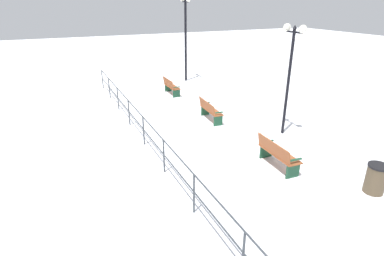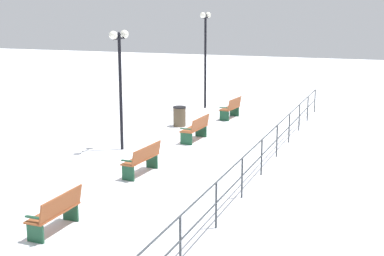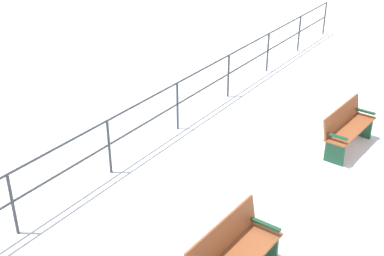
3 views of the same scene
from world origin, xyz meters
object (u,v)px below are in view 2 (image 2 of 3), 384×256
Objects in this scene: lamppost_near at (205,40)px; trash_bin at (179,116)px; bench_fourth at (56,212)px; lamppost_middle at (120,63)px; bench_third at (143,159)px; bench_nearest at (231,108)px; bench_second at (196,128)px.

trash_bin is at bearing 95.60° from lamppost_near.
bench_fourth is 7.81m from lamppost_middle.
lamppost_near is 5.56× the size of trash_bin.
lamppost_middle reaches higher than bench_fourth.
bench_fourth is at bearing 98.11° from trash_bin.
lamppost_middle is at bearing -46.89° from bench_third.
lamppost_near is 1.13× the size of lamppost_middle.
bench_third is 4.09m from lamppost_middle.
lamppost_middle reaches higher than bench_third.
lamppost_near reaches higher than bench_fourth.
lamppost_near reaches higher than bench_nearest.
bench_nearest reaches higher than bench_fourth.
bench_second is 9.20m from bench_fourth.
bench_nearest is at bearing -87.44° from bench_second.
bench_second reaches higher than bench_third.
bench_third is 1.08× the size of bench_fourth.
lamppost_middle is at bearing -72.94° from bench_fourth.
bench_nearest is at bearing -106.79° from lamppost_middle.
lamppost_near is 5.46m from trash_bin.
lamppost_near is (2.03, -2.22, 2.88)m from bench_nearest.
trash_bin is (1.58, 2.36, -0.06)m from bench_nearest.
lamppost_middle is (2.03, 6.73, 2.58)m from bench_nearest.
bench_fourth is at bearing 95.75° from bench_nearest.
bench_second is at bearing -88.92° from bench_fourth.
trash_bin is (-0.45, 4.59, -2.94)m from lamppost_near.
bench_second reaches higher than trash_bin.
bench_second is (0.01, 4.60, -0.00)m from bench_nearest.
bench_nearest is 0.95× the size of bench_fourth.
bench_nearest reaches higher than bench_second.
bench_second is at bearing 106.46° from lamppost_near.
bench_nearest is 0.88× the size of bench_third.
trash_bin is at bearing -81.21° from bench_fourth.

